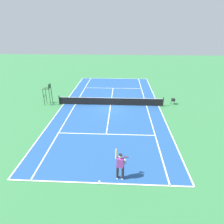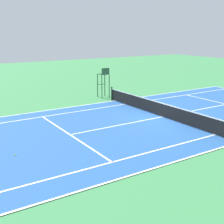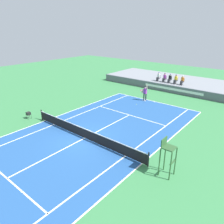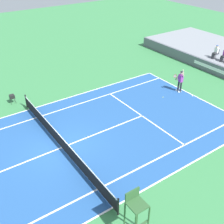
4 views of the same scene
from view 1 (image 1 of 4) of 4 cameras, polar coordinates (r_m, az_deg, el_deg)
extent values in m
plane|color=#387F47|center=(21.96, -0.43, 2.03)|extent=(80.00, 80.00, 0.00)
cube|color=#235193|center=(21.96, -0.43, 2.05)|extent=(10.98, 23.78, 0.02)
cube|color=white|center=(11.94, -3.89, -20.47)|extent=(10.98, 0.10, 0.01)
cube|color=white|center=(33.23, 0.75, 10.00)|extent=(10.98, 0.10, 0.01)
cube|color=white|center=(22.35, 13.78, 1.75)|extent=(0.10, 23.78, 0.01)
cube|color=white|center=(22.92, -14.28, 2.28)|extent=(0.10, 23.78, 0.01)
cube|color=white|center=(22.12, 10.27, 1.84)|extent=(0.10, 23.78, 0.01)
cube|color=white|center=(22.55, -10.92, 2.24)|extent=(0.10, 23.78, 0.01)
cube|color=white|center=(16.25, -1.72, -6.64)|extent=(8.22, 0.10, 0.01)
cube|color=white|center=(27.96, 0.32, 7.14)|extent=(8.22, 0.10, 0.01)
cube|color=white|center=(21.96, -0.43, 2.08)|extent=(0.10, 12.80, 0.01)
cube|color=white|center=(12.01, -3.83, -20.13)|extent=(0.10, 0.20, 0.01)
cube|color=white|center=(33.14, 0.74, 9.95)|extent=(0.10, 0.20, 0.01)
cylinder|color=black|center=(22.25, 15.05, 2.93)|extent=(0.10, 0.10, 1.07)
cylinder|color=black|center=(22.87, -15.49, 3.48)|extent=(0.10, 0.10, 1.07)
cube|color=black|center=(21.78, -0.43, 3.19)|extent=(11.78, 0.02, 0.84)
cube|color=white|center=(21.63, -0.44, 4.23)|extent=(11.78, 0.03, 0.06)
cylinder|color=#232328|center=(11.91, 1.64, -17.63)|extent=(0.15, 0.15, 0.92)
cylinder|color=#232328|center=(11.86, 3.23, -17.86)|extent=(0.15, 0.15, 0.92)
cube|color=white|center=(12.23, 1.68, -18.87)|extent=(0.17, 0.30, 0.10)
cube|color=white|center=(12.19, 3.23, -19.09)|extent=(0.17, 0.30, 0.10)
cube|color=purple|center=(11.38, 2.50, -14.93)|extent=(0.44, 0.31, 0.60)
sphere|color=beige|center=(11.09, 2.55, -13.06)|extent=(0.22, 0.22, 0.22)
cylinder|color=black|center=(11.04, 2.56, -12.69)|extent=(0.21, 0.21, 0.06)
cylinder|color=beige|center=(11.10, 1.24, -12.41)|extent=(0.13, 0.23, 0.61)
cylinder|color=beige|center=(11.41, 3.93, -14.72)|extent=(0.15, 0.34, 0.56)
cylinder|color=black|center=(11.58, 4.22, -14.87)|extent=(0.07, 0.19, 0.25)
torus|color=red|center=(11.56, 4.25, -13.32)|extent=(0.34, 0.25, 0.26)
cylinder|color=silver|center=(11.56, 4.25, -13.32)|extent=(0.30, 0.21, 0.22)
sphere|color=#D1E533|center=(13.59, 2.38, -13.72)|extent=(0.07, 0.07, 0.07)
cylinder|color=#2D562D|center=(22.99, -19.75, 4.12)|extent=(0.07, 0.07, 1.90)
cylinder|color=#2D562D|center=(23.59, -19.15, 4.73)|extent=(0.07, 0.07, 1.90)
cylinder|color=#2D562D|center=(22.73, -18.11, 4.13)|extent=(0.07, 0.07, 1.90)
cylinder|color=#2D562D|center=(23.34, -17.55, 4.74)|extent=(0.07, 0.07, 1.90)
cube|color=#2D562D|center=(22.86, -18.97, 6.73)|extent=(0.70, 0.70, 0.06)
cube|color=#2D562D|center=(22.66, -18.24, 7.40)|extent=(0.06, 0.70, 0.48)
cube|color=#2D562D|center=(23.25, -19.40, 4.65)|extent=(0.10, 0.70, 0.04)
cube|color=black|center=(23.15, 17.84, 3.50)|extent=(0.36, 0.36, 0.28)
cylinder|color=black|center=(23.47, 18.04, 2.84)|extent=(0.02, 0.02, 0.42)
cylinder|color=black|center=(23.38, 17.23, 2.87)|extent=(0.02, 0.02, 0.42)
cylinder|color=black|center=(23.17, 18.23, 2.53)|extent=(0.02, 0.02, 0.42)
cylinder|color=black|center=(23.08, 17.42, 2.56)|extent=(0.02, 0.02, 0.42)
ellipsoid|color=#D1E533|center=(23.12, 17.87, 3.69)|extent=(0.30, 0.30, 0.12)
camera|label=2|loc=(15.13, 59.73, -0.06)|focal=48.56mm
camera|label=3|loc=(33.07, -21.26, 23.16)|focal=33.88mm
camera|label=4|loc=(29.00, -29.35, 26.73)|focal=44.79mm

